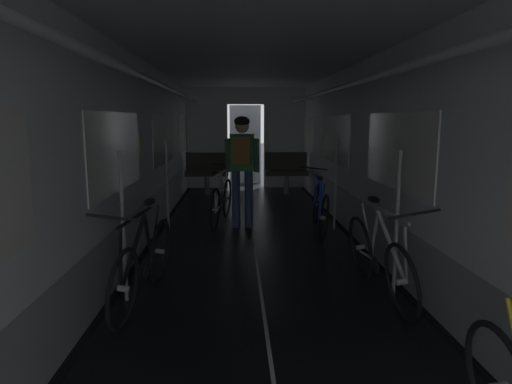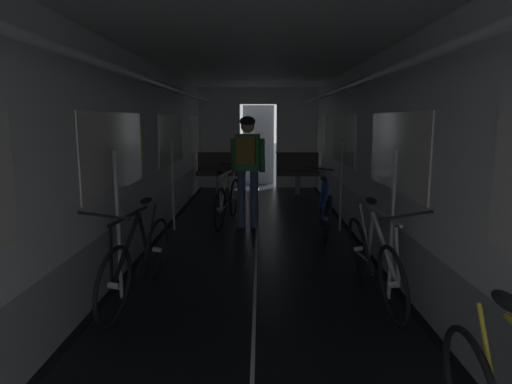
% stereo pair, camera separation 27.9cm
% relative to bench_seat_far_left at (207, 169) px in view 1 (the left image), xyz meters
% --- Properties ---
extents(train_car_shell, '(3.14, 12.34, 2.57)m').
position_rel_bench_seat_far_left_xyz_m(train_car_shell, '(0.90, -4.47, 1.13)').
color(train_car_shell, black).
rests_on(train_car_shell, ground).
extents(bench_seat_far_left, '(0.98, 0.51, 0.95)m').
position_rel_bench_seat_far_left_xyz_m(bench_seat_far_left, '(0.00, 0.00, 0.00)').
color(bench_seat_far_left, gray).
rests_on(bench_seat_far_left, ground).
extents(bench_seat_far_right, '(0.98, 0.51, 0.95)m').
position_rel_bench_seat_far_left_xyz_m(bench_seat_far_right, '(1.80, 0.00, 0.00)').
color(bench_seat_far_right, gray).
rests_on(bench_seat_far_right, ground).
extents(bicycle_silver, '(0.45, 1.69, 0.96)m').
position_rel_bench_seat_far_left_xyz_m(bicycle_silver, '(2.02, -5.96, -0.19)').
color(bicycle_silver, black).
rests_on(bicycle_silver, ground).
extents(bicycle_black, '(0.48, 1.69, 0.95)m').
position_rel_bench_seat_far_left_xyz_m(bicycle_black, '(-0.19, -6.02, -0.19)').
color(bicycle_black, black).
rests_on(bicycle_black, ground).
extents(bicycle_blue, '(0.44, 1.69, 0.95)m').
position_rel_bench_seat_far_left_xyz_m(bicycle_blue, '(1.91, -3.56, -0.19)').
color(bicycle_blue, black).
rests_on(bicycle_blue, ground).
extents(person_cyclist_aisle, '(0.55, 0.41, 1.73)m').
position_rel_bench_seat_far_left_xyz_m(person_cyclist_aisle, '(0.76, -3.19, 0.50)').
color(person_cyclist_aisle, '#384C75').
rests_on(person_cyclist_aisle, ground).
extents(bicycle_white_in_aisle, '(0.44, 1.68, 0.94)m').
position_rel_bench_seat_far_left_xyz_m(bicycle_white_in_aisle, '(0.42, -2.92, -0.18)').
color(bicycle_white_in_aisle, black).
rests_on(bicycle_white_in_aisle, ground).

